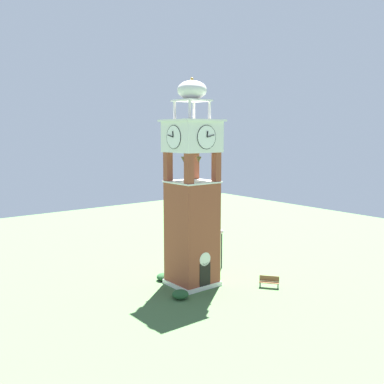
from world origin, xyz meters
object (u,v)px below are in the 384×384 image
(park_bench, at_px, (269,282))
(trash_bin, at_px, (190,263))
(lamp_post, at_px, (222,241))
(clock_tower, at_px, (192,203))

(park_bench, distance_m, trash_bin, 8.44)
(lamp_post, xyz_separation_m, trash_bin, (-2.13, 2.01, -2.16))
(park_bench, xyz_separation_m, trash_bin, (-1.71, 8.27, -0.08))
(clock_tower, bearing_deg, trash_bin, 53.82)
(clock_tower, distance_m, park_bench, 9.03)
(lamp_post, bearing_deg, park_bench, -93.82)
(park_bench, distance_m, lamp_post, 6.61)
(clock_tower, bearing_deg, lamp_post, 19.86)
(clock_tower, relative_size, lamp_post, 4.59)
(clock_tower, height_order, lamp_post, clock_tower)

